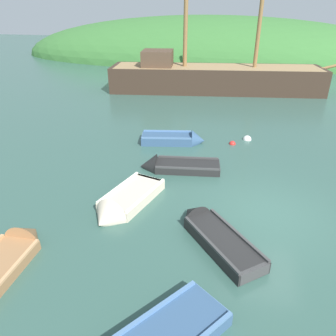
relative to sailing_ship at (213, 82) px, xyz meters
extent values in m
plane|color=#33564C|center=(3.49, -15.97, -0.67)|extent=(120.00, 120.00, 0.00)
ellipsoid|color=#387033|center=(-2.54, 17.73, -0.67)|extent=(48.21, 19.91, 9.76)
cube|color=#38281E|center=(0.16, 0.02, -0.17)|extent=(15.84, 5.68, 2.61)
cube|color=#997A51|center=(0.16, 0.02, 1.09)|extent=(15.19, 5.32, 0.10)
cylinder|color=olive|center=(-2.14, -0.32, 5.24)|extent=(0.30, 0.30, 8.20)
cube|color=#4C3828|center=(-4.14, -0.62, 1.69)|extent=(2.53, 2.69, 1.10)
cube|color=black|center=(2.24, -17.92, -0.57)|extent=(2.38, 2.57, 0.44)
cone|color=black|center=(1.21, -16.70, -0.57)|extent=(1.12, 1.08, 0.92)
cube|color=#3B3B3B|center=(3.03, -18.85, -0.50)|extent=(0.74, 0.65, 0.31)
cube|color=#3B3B3B|center=(1.95, -17.58, -0.41)|extent=(0.79, 0.71, 0.05)
cube|color=#3B3B3B|center=(2.52, -18.26, -0.41)|extent=(0.79, 0.71, 0.05)
cube|color=#3B3B3B|center=(2.57, -17.63, -0.32)|extent=(1.67, 1.96, 0.07)
cube|color=#3B3B3B|center=(1.90, -18.20, -0.32)|extent=(1.67, 1.96, 0.07)
cube|color=black|center=(0.49, -13.54, -0.59)|extent=(2.62, 1.40, 0.40)
cone|color=black|center=(-1.06, -13.76, -0.59)|extent=(0.77, 1.09, 1.01)
cube|color=#3B3B3B|center=(1.68, -13.37, -0.53)|extent=(0.25, 0.97, 0.28)
cube|color=#3B3B3B|center=(0.06, -13.60, -0.46)|extent=(0.31, 0.99, 0.05)
cube|color=#3B3B3B|center=(0.92, -13.48, -0.46)|extent=(0.31, 0.99, 0.05)
cube|color=#3B3B3B|center=(0.42, -13.05, -0.37)|extent=(2.43, 0.42, 0.07)
cube|color=#3B3B3B|center=(0.56, -14.03, -0.37)|extent=(2.43, 0.42, 0.07)
cube|color=#335175|center=(-0.97, -10.95, -0.54)|extent=(2.50, 1.48, 0.50)
cone|color=#335175|center=(0.48, -10.67, -0.54)|extent=(0.78, 1.09, 1.00)
cube|color=#4F75A1|center=(-2.07, -11.16, -0.47)|extent=(0.30, 0.95, 0.35)
cube|color=#4F75A1|center=(-0.57, -10.87, -0.36)|extent=(0.36, 0.98, 0.05)
cube|color=#4F75A1|center=(-1.37, -11.03, -0.36)|extent=(0.36, 0.98, 0.05)
cube|color=#4F75A1|center=(-0.88, -11.43, -0.27)|extent=(2.27, 0.52, 0.07)
cube|color=#4F75A1|center=(-1.06, -10.48, -0.27)|extent=(2.27, 0.52, 0.07)
cube|color=beige|center=(-0.91, -16.16, -0.57)|extent=(1.74, 2.57, 0.45)
cone|color=beige|center=(-1.29, -17.59, -0.57)|extent=(1.23, 0.87, 1.12)
cube|color=white|center=(-0.62, -15.08, -0.50)|extent=(1.05, 0.39, 0.31)
cube|color=white|center=(-1.01, -16.56, -0.41)|extent=(1.09, 0.45, 0.05)
cube|color=white|center=(-0.80, -15.76, -0.41)|extent=(1.09, 0.45, 0.05)
cube|color=white|center=(-1.44, -16.02, -0.32)|extent=(0.67, 2.24, 0.07)
cube|color=white|center=(-0.38, -16.30, -0.32)|extent=(0.67, 2.24, 0.07)
cube|color=#4F75A1|center=(2.13, -19.95, -0.51)|extent=(0.89, 0.70, 0.31)
cube|color=#4F75A1|center=(1.57, -20.71, -0.41)|extent=(0.94, 0.76, 0.05)
cube|color=#4F75A1|center=(0.83, -20.82, -0.32)|extent=(1.83, 2.45, 0.07)
cone|color=#9E7047|center=(-3.08, -18.74, -0.60)|extent=(1.08, 0.69, 1.06)
cube|color=tan|center=(-3.04, -19.92, -0.46)|extent=(1.03, 0.21, 0.05)
cube|color=tan|center=(-2.51, -20.37, -0.37)|extent=(0.16, 2.58, 0.07)
sphere|color=white|center=(2.74, -9.69, -0.67)|extent=(0.41, 0.41, 0.41)
sphere|color=red|center=(2.08, -10.42, -0.67)|extent=(0.31, 0.31, 0.31)
camera|label=1|loc=(2.37, -24.90, 5.17)|focal=34.69mm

